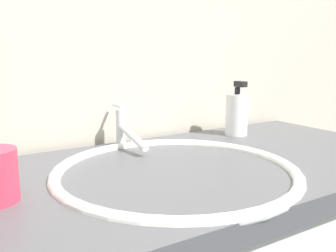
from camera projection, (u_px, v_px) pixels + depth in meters
name	position (u px, v px, depth m)	size (l,w,h in m)	color
tiled_wall_back	(114.00, 2.00, 1.00)	(2.40, 0.04, 2.40)	beige
sink_basin	(176.00, 186.00, 0.78)	(0.50, 0.50, 0.10)	white
faucet	(126.00, 131.00, 0.96)	(0.02, 0.18, 0.11)	silver
soap_dispenser	(237.00, 114.00, 1.11)	(0.06, 0.06, 0.16)	white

